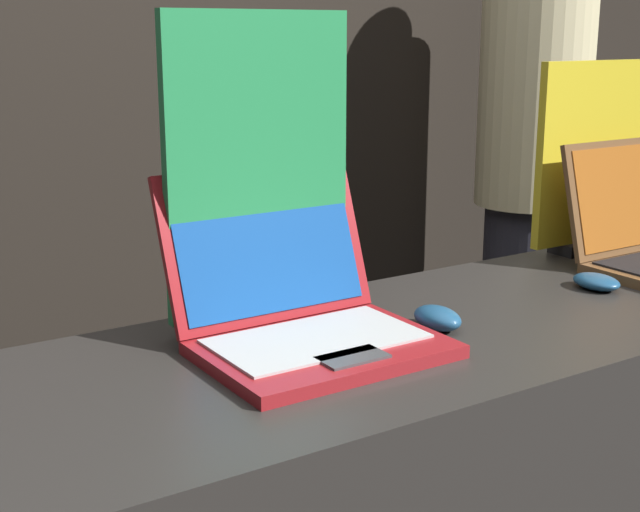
{
  "coord_description": "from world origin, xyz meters",
  "views": [
    {
      "loc": [
        -0.71,
        -0.79,
        1.39
      ],
      "look_at": [
        -0.01,
        0.28,
        1.06
      ],
      "focal_mm": 50.0,
      "sensor_mm": 36.0,
      "label": 1
    }
  ],
  "objects_px": {
    "promo_stand_back": "(595,162)",
    "person_bystander": "(530,181)",
    "laptop_middle": "(300,306)",
    "mouse_middle": "(437,318)",
    "promo_stand_middle": "(259,179)",
    "mouse_back": "(596,282)"
  },
  "relations": [
    {
      "from": "laptop_middle",
      "to": "promo_stand_middle",
      "type": "relative_size",
      "value": 0.7
    },
    {
      "from": "laptop_middle",
      "to": "mouse_back",
      "type": "distance_m",
      "value": 0.63
    },
    {
      "from": "laptop_middle",
      "to": "mouse_back",
      "type": "bearing_deg",
      "value": -4.33
    },
    {
      "from": "laptop_middle",
      "to": "mouse_back",
      "type": "relative_size",
      "value": 3.69
    },
    {
      "from": "laptop_middle",
      "to": "mouse_middle",
      "type": "height_order",
      "value": "laptop_middle"
    },
    {
      "from": "mouse_back",
      "to": "person_bystander",
      "type": "relative_size",
      "value": 0.05
    },
    {
      "from": "promo_stand_back",
      "to": "mouse_middle",
      "type": "bearing_deg",
      "value": -159.92
    },
    {
      "from": "promo_stand_back",
      "to": "person_bystander",
      "type": "distance_m",
      "value": 0.84
    },
    {
      "from": "person_bystander",
      "to": "mouse_back",
      "type": "bearing_deg",
      "value": -129.79
    },
    {
      "from": "promo_stand_back",
      "to": "person_bystander",
      "type": "height_order",
      "value": "person_bystander"
    },
    {
      "from": "person_bystander",
      "to": "promo_stand_back",
      "type": "bearing_deg",
      "value": -126.94
    },
    {
      "from": "mouse_middle",
      "to": "mouse_back",
      "type": "height_order",
      "value": "mouse_middle"
    },
    {
      "from": "promo_stand_middle",
      "to": "person_bystander",
      "type": "relative_size",
      "value": 0.28
    },
    {
      "from": "promo_stand_middle",
      "to": "mouse_middle",
      "type": "bearing_deg",
      "value": -39.48
    },
    {
      "from": "promo_stand_back",
      "to": "promo_stand_middle",
      "type": "bearing_deg",
      "value": -176.81
    },
    {
      "from": "mouse_middle",
      "to": "person_bystander",
      "type": "distance_m",
      "value": 1.44
    },
    {
      "from": "mouse_back",
      "to": "promo_stand_back",
      "type": "xyz_separation_m",
      "value": [
        0.23,
        0.22,
        0.18
      ]
    },
    {
      "from": "laptop_middle",
      "to": "mouse_middle",
      "type": "relative_size",
      "value": 3.77
    },
    {
      "from": "mouse_back",
      "to": "person_bystander",
      "type": "height_order",
      "value": "person_bystander"
    },
    {
      "from": "mouse_middle",
      "to": "promo_stand_back",
      "type": "xyz_separation_m",
      "value": [
        0.64,
        0.23,
        0.18
      ]
    },
    {
      "from": "laptop_middle",
      "to": "person_bystander",
      "type": "relative_size",
      "value": 0.2
    },
    {
      "from": "promo_stand_middle",
      "to": "promo_stand_back",
      "type": "bearing_deg",
      "value": 3.19
    }
  ]
}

